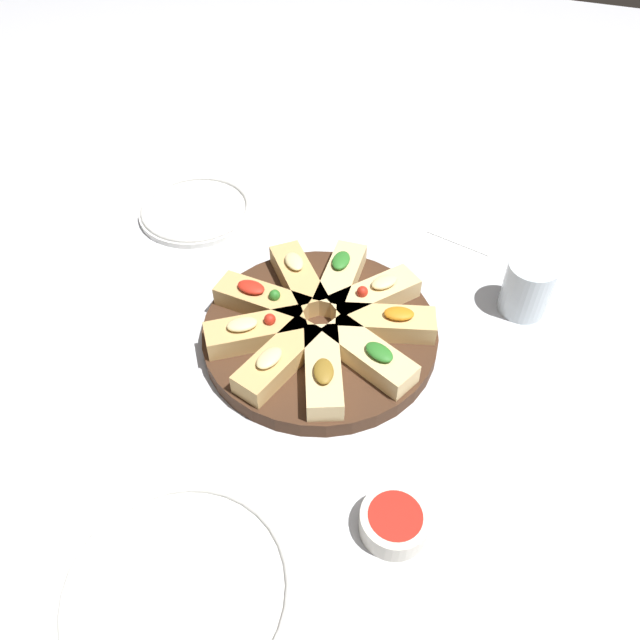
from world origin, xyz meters
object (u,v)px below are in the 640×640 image
at_px(napkin_stack, 474,223).
at_px(dipping_bowl, 394,522).
at_px(plate_right, 196,209).
at_px(plate_left, 178,592).
at_px(serving_board, 320,333).
at_px(water_glass, 527,288).

height_order(napkin_stack, dipping_bowl, dipping_bowl).
bearing_deg(plate_right, plate_left, -153.98).
relative_size(serving_board, water_glass, 3.92).
distance_m(water_glass, napkin_stack, 0.21).
bearing_deg(napkin_stack, dipping_bowl, -178.65).
bearing_deg(dipping_bowl, water_glass, -12.52).
height_order(plate_right, water_glass, water_glass).
xyz_separation_m(serving_board, plate_left, (-0.39, 0.02, -0.00)).
distance_m(plate_left, water_glass, 0.62).
bearing_deg(water_glass, plate_left, 152.94).
relative_size(serving_board, dipping_bowl, 4.28).
height_order(serving_board, water_glass, water_glass).
distance_m(napkin_stack, dipping_bowl, 0.59).
bearing_deg(napkin_stack, water_glass, -150.39).
height_order(serving_board, plate_left, serving_board).
bearing_deg(serving_board, dipping_bowl, -144.16).
relative_size(water_glass, dipping_bowl, 1.09).
xyz_separation_m(serving_board, plate_right, (0.21, 0.31, -0.00)).
xyz_separation_m(water_glass, dipping_bowl, (-0.40, 0.09, -0.03)).
distance_m(serving_board, plate_left, 0.39).
xyz_separation_m(serving_board, water_glass, (0.16, -0.26, 0.03)).
bearing_deg(plate_right, dipping_bowl, -133.04).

